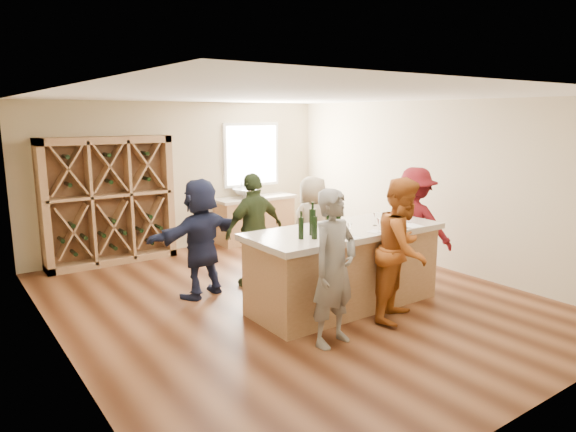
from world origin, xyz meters
TOP-DOWN VIEW (x-y plane):
  - floor at (0.00, 0.00)m, footprint 6.00×7.00m
  - ceiling at (0.00, 0.00)m, footprint 6.00×7.00m
  - wall_back at (0.00, 3.55)m, footprint 6.00×0.10m
  - wall_front at (0.00, -3.55)m, footprint 6.00×0.10m
  - wall_left at (-3.05, 0.00)m, footprint 0.10×7.00m
  - wall_right at (3.05, 0.00)m, footprint 0.10×7.00m
  - window_frame at (1.50, 3.47)m, footprint 1.30×0.06m
  - window_pane at (1.50, 3.44)m, footprint 1.18×0.01m
  - wine_rack at (-1.50, 3.27)m, footprint 2.20×0.45m
  - back_counter_base at (1.40, 3.20)m, footprint 1.60×0.58m
  - back_counter_top at (1.40, 3.20)m, footprint 1.70×0.62m
  - sink at (1.20, 3.20)m, footprint 0.54×0.54m
  - faucet at (1.20, 3.38)m, footprint 0.02×0.02m
  - tasting_counter_base at (0.44, -0.63)m, footprint 2.60×1.00m
  - tasting_counter_top at (0.44, -0.63)m, footprint 2.72×1.12m
  - wine_bottle_a at (-0.40, -0.77)m, footprint 0.07×0.07m
  - wine_bottle_b at (-0.26, -0.86)m, footprint 0.08×0.08m
  - wine_bottle_c at (-0.16, -0.69)m, footprint 0.10×0.10m
  - wine_bottle_d at (-0.01, -0.83)m, footprint 0.08×0.08m
  - wine_bottle_e at (0.16, -0.80)m, footprint 0.11×0.11m
  - wine_glass_a at (0.15, -1.04)m, footprint 0.08×0.08m
  - wine_glass_b at (0.60, -1.10)m, footprint 0.09×0.09m
  - wine_glass_c at (1.10, -1.09)m, footprint 0.07×0.07m
  - wine_glass_d at (0.88, -0.75)m, footprint 0.08×0.08m
  - wine_glass_e at (1.39, -0.91)m, footprint 0.08×0.08m
  - tasting_menu_a at (0.12, -1.03)m, footprint 0.27×0.33m
  - tasting_menu_b at (0.64, -1.06)m, footprint 0.26×0.31m
  - tasting_menu_c at (1.30, -1.02)m, footprint 0.26×0.33m
  - person_near_left at (-0.45, -1.45)m, footprint 0.72×0.58m
  - person_near_right at (0.73, -1.38)m, footprint 1.00×0.81m
  - person_server at (2.00, -0.47)m, footprint 0.94×1.27m
  - person_far_mid at (-0.11, 0.78)m, footprint 1.05×0.61m
  - person_far_right at (0.99, 0.77)m, footprint 0.78×0.51m
  - person_far_left at (-0.95, 0.85)m, footprint 1.67×0.95m

SIDE VIEW (x-z plane):
  - floor at x=0.00m, z-range -0.10..0.00m
  - back_counter_base at x=1.40m, z-range 0.00..0.86m
  - tasting_counter_base at x=0.44m, z-range 0.00..1.00m
  - person_far_right at x=0.99m, z-range 0.00..1.60m
  - person_far_left at x=-0.95m, z-range 0.00..1.70m
  - person_far_mid at x=-0.11m, z-range 0.00..1.72m
  - person_near_left at x=-0.45m, z-range 0.00..1.78m
  - back_counter_top at x=1.40m, z-range 0.86..0.92m
  - person_server at x=2.00m, z-range 0.00..1.78m
  - person_near_right at x=0.73m, z-range 0.00..1.81m
  - sink at x=1.20m, z-range 0.92..1.11m
  - tasting_counter_top at x=0.44m, z-range 1.00..1.08m
  - faucet at x=1.20m, z-range 0.92..1.22m
  - tasting_menu_a at x=0.12m, z-range 1.08..1.08m
  - tasting_menu_b at x=0.64m, z-range 1.08..1.08m
  - tasting_menu_c at x=1.30m, z-range 1.08..1.08m
  - wine_rack at x=-1.50m, z-range 0.00..2.20m
  - wine_glass_a at x=0.15m, z-range 1.08..1.24m
  - wine_glass_d at x=0.88m, z-range 1.08..1.24m
  - wine_glass_c at x=1.10m, z-range 1.08..1.24m
  - wine_glass_e at x=1.39m, z-range 1.08..1.27m
  - wine_glass_b at x=0.60m, z-range 1.08..1.27m
  - wine_bottle_a at x=-0.40m, z-range 1.08..1.34m
  - wine_bottle_d at x=-0.01m, z-range 1.08..1.36m
  - wine_bottle_b at x=-0.26m, z-range 1.08..1.36m
  - wine_bottle_e at x=0.16m, z-range 1.08..1.41m
  - wine_bottle_c at x=-0.16m, z-range 1.08..1.42m
  - wall_back at x=0.00m, z-range 0.00..2.80m
  - wall_front at x=0.00m, z-range 0.00..2.80m
  - wall_left at x=-3.05m, z-range 0.00..2.80m
  - wall_right at x=3.05m, z-range 0.00..2.80m
  - window_frame at x=1.50m, z-range 1.10..2.40m
  - window_pane at x=1.50m, z-range 1.16..2.34m
  - ceiling at x=0.00m, z-range 2.80..2.90m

